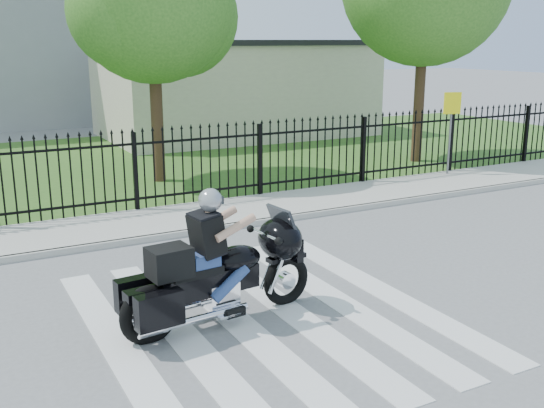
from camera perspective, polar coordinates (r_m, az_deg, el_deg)
name	(u,v)px	position (r m, az deg, el deg)	size (l,w,h in m)	color
ground	(264,316)	(8.89, -0.74, -10.03)	(120.00, 120.00, 0.00)	slate
crosswalk	(264,316)	(8.89, -0.74, -9.99)	(5.00, 5.50, 0.01)	silver
sidewalk	(152,223)	(13.25, -10.73, -1.68)	(40.00, 2.00, 0.12)	#ADAAA3
curb	(168,236)	(12.34, -9.32, -2.82)	(40.00, 0.12, 0.12)	#ADAAA3
grass_strip	(80,167)	(19.89, -16.86, 3.19)	(40.00, 12.00, 0.02)	#315E20
iron_fence	(136,174)	(13.99, -12.14, 2.66)	(26.00, 0.04, 1.80)	black
tree_mid	(152,0)	(17.04, -10.73, 17.52)	(4.20, 4.20, 6.78)	#382316
building_low	(235,91)	(25.62, -3.34, 10.12)	(10.00, 6.00, 3.50)	beige
building_low_roof	(234,42)	(25.55, -3.40, 14.26)	(10.20, 6.20, 0.20)	black
motorcycle_rider	(216,268)	(8.45, -5.06, -5.73)	(2.87, 1.09, 1.90)	black
traffic_sign	(451,116)	(17.96, 15.79, 7.60)	(0.47, 0.18, 2.22)	slate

